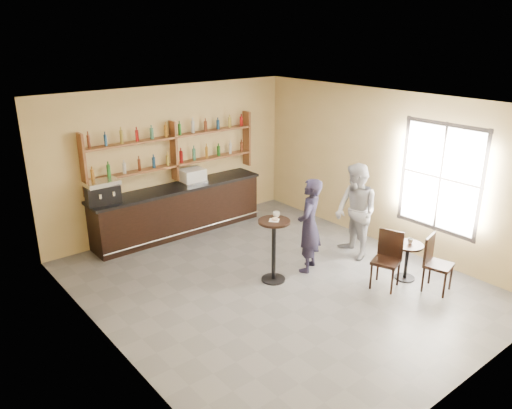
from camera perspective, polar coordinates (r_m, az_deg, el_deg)
floor at (r=9.05m, az=2.24°, el=-9.08°), size 7.00×7.00×0.00m
ceiling at (r=8.01m, az=2.55°, el=11.38°), size 7.00×7.00×0.00m
wall_back at (r=11.15m, az=-9.63°, el=5.13°), size 7.00×0.00×7.00m
wall_front at (r=6.42m, az=23.65°, el=-7.55°), size 7.00×0.00×7.00m
wall_left at (r=6.92m, az=-16.68°, el=-4.67°), size 0.00×7.00×7.00m
wall_right at (r=10.54m, az=14.75°, el=3.90°), size 0.00×7.00×7.00m
window_pane at (r=9.88m, az=20.33°, el=2.87°), size 0.00×2.00×2.00m
window_frame at (r=9.88m, az=20.32°, el=2.86°), size 0.04×1.70×2.10m
shelf_unit at (r=10.99m, az=-9.35°, el=6.06°), size 4.00×0.26×1.40m
liquor_bottles at (r=10.95m, az=-9.40°, el=6.92°), size 3.68×0.10×1.00m
bar_counter at (r=11.13m, az=-8.82°, el=-0.59°), size 3.97×0.78×1.08m
espresso_machine at (r=10.20m, az=-17.12°, el=1.40°), size 0.69×0.51×0.45m
pastry_case at (r=11.10m, az=-7.29°, el=3.23°), size 0.55×0.45×0.32m
pedestal_table at (r=8.93m, az=2.04°, el=-5.31°), size 0.70×0.70×1.17m
napkin at (r=8.69m, az=2.08°, el=-1.81°), size 0.24×0.24×0.00m
donut at (r=8.69m, az=2.18°, el=-1.68°), size 0.15×0.15×0.04m
cup_pedestal at (r=8.83m, az=2.35°, el=-1.14°), size 0.13×0.13×0.10m
man_main at (r=9.25m, az=6.09°, el=-2.39°), size 0.78×0.70×1.79m
cafe_table at (r=9.48m, az=16.81°, el=-6.26°), size 0.56×0.56×0.69m
cup_cafe at (r=9.36m, az=17.22°, el=-4.01°), size 0.11×0.11×0.10m
chair_west at (r=9.02m, az=14.64°, el=-6.25°), size 0.56×0.56×1.02m
chair_south at (r=9.17m, az=20.16°, el=-6.48°), size 0.52×0.52×0.99m
patron_second at (r=9.91m, az=11.34°, el=-0.81°), size 0.95×1.09×1.90m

